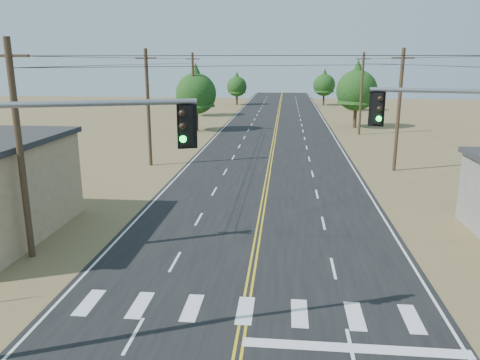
# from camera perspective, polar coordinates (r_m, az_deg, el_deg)

# --- Properties ---
(road) EXTENTS (15.00, 200.00, 0.02)m
(road) POSITION_cam_1_polar(r_m,az_deg,el_deg) (38.61, 3.48, 0.86)
(road) COLOR black
(road) RESTS_ON ground
(utility_pole_left_near) EXTENTS (1.80, 0.30, 10.00)m
(utility_pole_left_near) POSITION_cam_1_polar(r_m,az_deg,el_deg) (23.16, -25.26, 3.32)
(utility_pole_left_near) COLOR #4C3826
(utility_pole_left_near) RESTS_ON ground
(utility_pole_left_mid) EXTENTS (1.80, 0.30, 10.00)m
(utility_pole_left_mid) POSITION_cam_1_polar(r_m,az_deg,el_deg) (41.44, -11.13, 8.71)
(utility_pole_left_mid) COLOR #4C3826
(utility_pole_left_mid) RESTS_ON ground
(utility_pole_left_far) EXTENTS (1.80, 0.30, 10.00)m
(utility_pole_left_far) POSITION_cam_1_polar(r_m,az_deg,el_deg) (60.81, -5.71, 10.62)
(utility_pole_left_far) COLOR #4C3826
(utility_pole_left_far) RESTS_ON ground
(utility_pole_right_mid) EXTENTS (1.80, 0.30, 10.00)m
(utility_pole_right_mid) POSITION_cam_1_polar(r_m,az_deg,el_deg) (40.76, 18.78, 8.13)
(utility_pole_right_mid) COLOR #4C3826
(utility_pole_right_mid) RESTS_ON ground
(utility_pole_right_far) EXTENTS (1.80, 0.30, 10.00)m
(utility_pole_right_far) POSITION_cam_1_polar(r_m,az_deg,el_deg) (60.35, 14.58, 10.21)
(utility_pole_right_far) COLOR #4C3826
(utility_pole_right_far) RESTS_ON ground
(signal_mast_left) EXTENTS (7.12, 2.67, 8.04)m
(signal_mast_left) POSITION_cam_1_polar(r_m,az_deg,el_deg) (14.81, -25.32, -0.73)
(signal_mast_left) COLOR gray
(signal_mast_left) RESTS_ON ground
(tree_left_near) EXTENTS (5.26, 5.26, 8.77)m
(tree_left_near) POSITION_cam_1_polar(r_m,az_deg,el_deg) (62.01, -5.38, 10.93)
(tree_left_near) COLOR #3F2D1E
(tree_left_near) RESTS_ON ground
(tree_left_mid) EXTENTS (5.00, 5.00, 8.33)m
(tree_left_mid) POSITION_cam_1_polar(r_m,az_deg,el_deg) (79.11, -5.49, 11.46)
(tree_left_mid) COLOR #3F2D1E
(tree_left_mid) RESTS_ON ground
(tree_left_far) EXTENTS (4.12, 4.12, 6.87)m
(tree_left_far) POSITION_cam_1_polar(r_m,az_deg,el_deg) (98.90, -0.39, 11.57)
(tree_left_far) COLOR #3F2D1E
(tree_left_far) RESTS_ON ground
(tree_right_near) EXTENTS (5.52, 5.52, 9.20)m
(tree_right_near) POSITION_cam_1_polar(r_m,az_deg,el_deg) (66.55, 14.06, 11.03)
(tree_right_near) COLOR #3F2D1E
(tree_right_near) RESTS_ON ground
(tree_right_mid) EXTENTS (4.13, 4.13, 6.88)m
(tree_right_mid) POSITION_cam_1_polar(r_m,az_deg,el_deg) (90.02, 13.96, 10.89)
(tree_right_mid) COLOR #3F2D1E
(tree_right_mid) RESTS_ON ground
(tree_right_far) EXTENTS (4.49, 4.49, 7.48)m
(tree_right_far) POSITION_cam_1_polar(r_m,az_deg,el_deg) (99.60, 10.24, 11.59)
(tree_right_far) COLOR #3F2D1E
(tree_right_far) RESTS_ON ground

